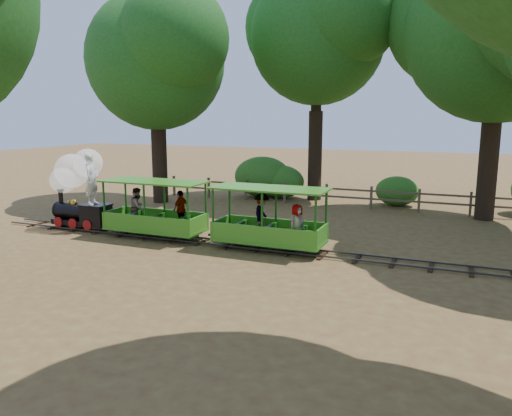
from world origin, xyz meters
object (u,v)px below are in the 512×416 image
at_px(locomotive, 77,183).
at_px(carriage_rear, 270,224).
at_px(fence, 349,195).
at_px(carriage_front, 155,214).

xyz_separation_m(locomotive, carriage_rear, (7.38, -0.01, -0.86)).
height_order(carriage_rear, fence, carriage_rear).
xyz_separation_m(locomotive, fence, (8.05, 7.94, -1.10)).
bearing_deg(carriage_front, carriage_rear, 0.53).
xyz_separation_m(carriage_front, carriage_rear, (4.10, 0.04, 0.01)).
relative_size(carriage_front, carriage_rear, 1.00).
distance_m(carriage_front, fence, 9.31).
distance_m(carriage_front, carriage_rear, 4.10).
xyz_separation_m(carriage_front, fence, (4.77, 7.99, -0.23)).
bearing_deg(carriage_rear, locomotive, 179.90).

